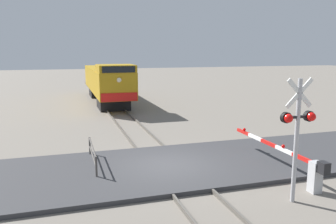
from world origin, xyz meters
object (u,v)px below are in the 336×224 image
object	(u,v)px
locomotive	(107,82)
crossing_gate	(300,164)
guard_railing	(93,153)
crossing_signal	(298,127)

from	to	relation	value
locomotive	crossing_gate	bearing A→B (deg)	-79.66
locomotive	guard_railing	bearing A→B (deg)	-99.14
guard_railing	crossing_gate	bearing A→B (deg)	-29.36
locomotive	crossing_signal	world-z (taller)	crossing_signal
crossing_gate	guard_railing	bearing A→B (deg)	150.64
crossing_signal	crossing_gate	distance (m)	2.45
locomotive	guard_railing	size ratio (longest dim) A/B	4.95
crossing_gate	guard_railing	xyz separation A→B (m)	(-7.09, 3.99, -0.13)
locomotive	crossing_signal	size ratio (longest dim) A/B	3.77
locomotive	crossing_signal	distance (m)	23.93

